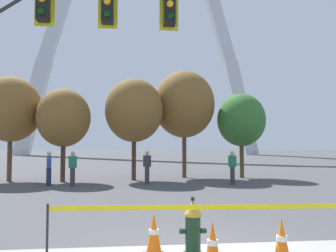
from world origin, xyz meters
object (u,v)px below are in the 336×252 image
object	(u,v)px
pedestrian_standing_center	(73,168)
pedestrian_near_trees	(49,168)
traffic_cone_curb_edge	(213,246)
traffic_signal_gantry	(23,29)
pedestrian_walking_left	(232,167)
pedestrian_walking_right	(147,167)
traffic_cone_by_hydrant	(282,242)
traffic_cone_mid_sidewalk	(154,235)
monument_arch	(140,33)
fire_hydrant	(193,228)

from	to	relation	value
pedestrian_standing_center	pedestrian_near_trees	world-z (taller)	same
traffic_cone_curb_edge	pedestrian_standing_center	bearing A→B (deg)	110.00
traffic_signal_gantry	pedestrian_walking_left	size ratio (longest dim) A/B	4.92
pedestrian_walking_right	pedestrian_near_trees	size ratio (longest dim) A/B	1.00
traffic_cone_curb_edge	pedestrian_near_trees	xyz separation A→B (m)	(-5.05, 11.06, 0.46)
traffic_cone_by_hydrant	traffic_cone_mid_sidewalk	bearing A→B (deg)	162.46
monument_arch	pedestrian_near_trees	size ratio (longest dim) A/B	33.80
traffic_cone_by_hydrant	fire_hydrant	bearing A→B (deg)	156.28
traffic_cone_curb_edge	traffic_signal_gantry	size ratio (longest dim) A/B	0.09
traffic_cone_mid_sidewalk	pedestrian_walking_left	xyz separation A→B (m)	(4.34, 10.03, 0.46)
traffic_cone_by_hydrant	pedestrian_standing_center	world-z (taller)	pedestrian_standing_center
traffic_cone_by_hydrant	pedestrian_walking_left	bearing A→B (deg)	77.45
monument_arch	pedestrian_walking_left	xyz separation A→B (m)	(3.51, -48.34, -22.46)
monument_arch	traffic_cone_by_hydrant	bearing A→B (deg)	-88.89
traffic_cone_curb_edge	pedestrian_near_trees	bearing A→B (deg)	114.52
pedestrian_near_trees	traffic_signal_gantry	bearing A→B (deg)	-80.51
pedestrian_walking_left	pedestrian_standing_center	bearing A→B (deg)	179.47
traffic_cone_mid_sidewalk	traffic_cone_curb_edge	distance (m)	1.11
pedestrian_walking_left	traffic_cone_curb_edge	bearing A→B (deg)	-108.03
monument_arch	pedestrian_walking_left	distance (m)	53.42
traffic_signal_gantry	pedestrian_standing_center	distance (m)	9.10
pedestrian_walking_right	traffic_signal_gantry	bearing A→B (deg)	-109.31
fire_hydrant	pedestrian_standing_center	distance (m)	10.83
pedestrian_standing_center	pedestrian_walking_left	bearing A→B (deg)	-0.53
fire_hydrant	monument_arch	bearing A→B (deg)	89.83
monument_arch	pedestrian_near_trees	world-z (taller)	monument_arch
traffic_signal_gantry	monument_arch	size ratio (longest dim) A/B	0.15
pedestrian_standing_center	pedestrian_walking_right	world-z (taller)	same
pedestrian_walking_right	monument_arch	bearing A→B (deg)	89.37
monument_arch	pedestrian_near_trees	distance (m)	53.27
fire_hydrant	monument_arch	world-z (taller)	monument_arch
traffic_cone_curb_edge	traffic_signal_gantry	distance (m)	5.95
traffic_cone_curb_edge	pedestrian_walking_right	distance (m)	11.26
pedestrian_walking_right	pedestrian_walking_left	bearing A→B (deg)	-6.77
pedestrian_standing_center	traffic_cone_by_hydrant	bearing A→B (deg)	-64.70
fire_hydrant	traffic_cone_by_hydrant	distance (m)	1.44
traffic_signal_gantry	pedestrian_walking_left	bearing A→B (deg)	49.39
traffic_signal_gantry	monument_arch	bearing A→B (deg)	86.36
traffic_cone_by_hydrant	pedestrian_walking_left	distance (m)	10.93
traffic_signal_gantry	pedestrian_walking_left	world-z (taller)	traffic_signal_gantry
monument_arch	pedestrian_near_trees	xyz separation A→B (m)	(-5.04, -48.04, -22.46)
fire_hydrant	traffic_cone_mid_sidewalk	bearing A→B (deg)	175.98
traffic_cone_by_hydrant	traffic_cone_mid_sidewalk	world-z (taller)	same
traffic_cone_by_hydrant	pedestrian_walking_right	world-z (taller)	pedestrian_walking_right
pedestrian_walking_left	pedestrian_near_trees	distance (m)	8.55
pedestrian_standing_center	monument_arch	bearing A→B (deg)	85.34
pedestrian_standing_center	pedestrian_near_trees	bearing A→B (deg)	167.97
traffic_cone_curb_edge	traffic_cone_by_hydrant	bearing A→B (deg)	5.01
traffic_cone_mid_sidewalk	monument_arch	xyz separation A→B (m)	(0.83, 58.38, 22.92)
traffic_cone_mid_sidewalk	traffic_signal_gantry	bearing A→B (deg)	147.80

